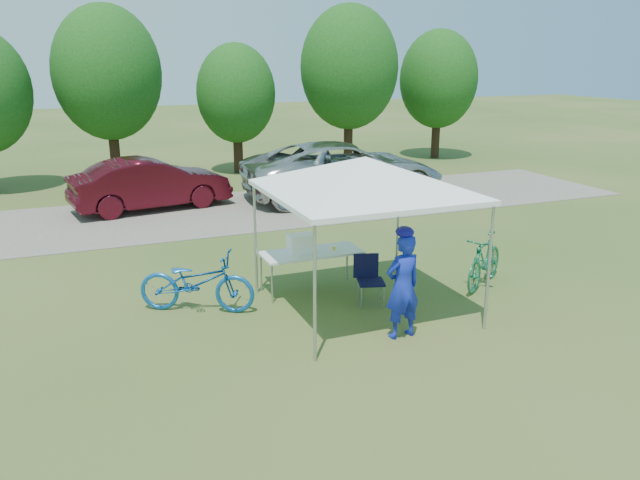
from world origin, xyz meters
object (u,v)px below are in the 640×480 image
object	(u,v)px
bike_green	(484,260)
minivan	(343,170)
cyclist	(403,286)
sedan	(151,184)
cooler	(301,244)
bike_blue	(197,282)
folding_chair	(369,275)
folding_table	(311,254)

from	to	relation	value
bike_green	minivan	distance (m)	8.24
cyclist	sedan	xyz separation A→B (m)	(-2.53, 10.37, -0.09)
cooler	bike_blue	size ratio (longest dim) A/B	0.24
cooler	folding_chair	bearing A→B (deg)	-44.83
folding_table	cyclist	world-z (taller)	cyclist
folding_table	folding_chair	distance (m)	1.22
minivan	folding_chair	bearing A→B (deg)	162.00
folding_chair	bike_green	bearing A→B (deg)	15.30
cyclist	bike_blue	world-z (taller)	cyclist
folding_chair	sedan	distance (m)	9.26
cyclist	sedan	bearing A→B (deg)	-83.07
folding_chair	cyclist	bearing A→B (deg)	-79.07
cyclist	bike_green	distance (m)	3.01
folding_chair	bike_green	size ratio (longest dim) A/B	0.52
bike_blue	minivan	size ratio (longest dim) A/B	0.32
folding_chair	cooler	distance (m)	1.41
folding_table	cyclist	size ratio (longest dim) A/B	1.11
folding_table	folding_chair	xyz separation A→B (m)	(0.74, -0.94, -0.21)
cyclist	folding_chair	bearing A→B (deg)	-102.71
cooler	cyclist	bearing A→B (deg)	-72.07
bike_blue	bike_green	world-z (taller)	bike_blue
folding_table	bike_green	bearing A→B (deg)	-17.48
cooler	sedan	size ratio (longest dim) A/B	0.11
cooler	minivan	size ratio (longest dim) A/B	0.08
cyclist	bike_green	xyz separation A→B (m)	(2.63, 1.44, -0.34)
bike_blue	folding_table	bearing A→B (deg)	-57.84
folding_chair	minivan	world-z (taller)	minivan
cyclist	bike_blue	bearing A→B (deg)	-45.67
minivan	sedan	bearing A→B (deg)	85.93
folding_chair	bike_blue	distance (m)	3.06
cyclist	minivan	size ratio (longest dim) A/B	0.27
cyclist	sedan	world-z (taller)	cyclist
folding_table	sedan	world-z (taller)	sedan
folding_chair	minivan	bearing A→B (deg)	85.83
folding_table	bike_blue	world-z (taller)	bike_blue
folding_table	sedan	distance (m)	8.15
folding_chair	cyclist	xyz separation A→B (m)	(-0.16, -1.51, 0.33)
bike_green	minivan	xyz separation A→B (m)	(0.66, 8.20, 0.38)
folding_chair	bike_green	world-z (taller)	bike_green
minivan	sedan	size ratio (longest dim) A/B	1.40
cooler	bike_green	xyz separation A→B (m)	(3.42, -1.01, -0.44)
folding_table	bike_blue	distance (m)	2.24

